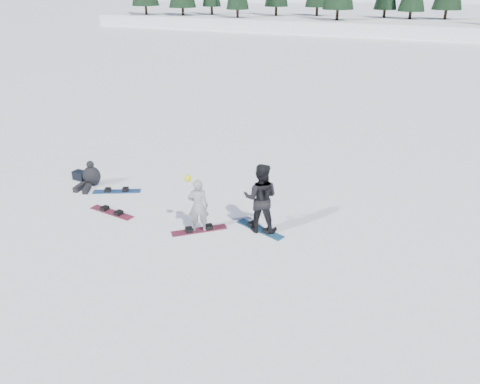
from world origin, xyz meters
name	(u,v)px	position (x,y,z in m)	size (l,w,h in m)	color
ground	(261,233)	(0.00, 0.00, 0.00)	(420.00, 420.00, 0.00)	white
alpine_backdrop	(416,37)	(-11.72, 189.18, -13.98)	(412.50, 227.00, 53.20)	white
snowboarder_woman	(198,205)	(-1.59, -0.57, 0.77)	(0.65, 0.55, 1.64)	gray
snowboarder_man	(261,198)	(-0.10, 0.16, 0.96)	(0.93, 0.72, 1.91)	black
seated_rider	(91,177)	(-6.28, 0.65, 0.33)	(0.74, 1.09, 0.85)	black
gear_bag	(80,175)	(-6.98, 0.90, 0.15)	(0.45, 0.30, 0.30)	black
snowboard_woman	(199,230)	(-1.58, -0.56, 0.01)	(1.50, 0.28, 0.03)	maroon
snowboard_man	(260,229)	(-0.10, 0.16, 0.01)	(1.50, 0.28, 0.03)	#195B8D
snowboard_loose_c	(117,191)	(-5.21, 0.59, 0.01)	(1.50, 0.28, 0.03)	#1B4D97
snowboard_loose_b	(112,212)	(-4.42, -0.68, 0.01)	(1.50, 0.28, 0.03)	maroon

